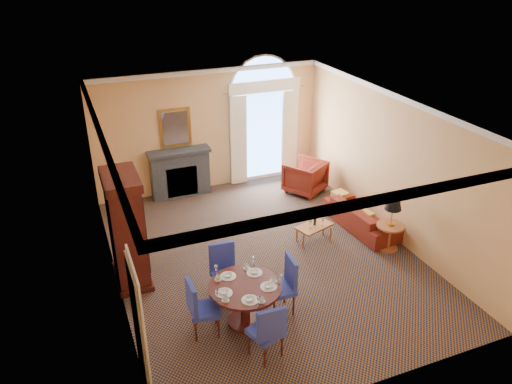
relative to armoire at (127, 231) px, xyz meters
name	(u,v)px	position (x,y,z in m)	size (l,w,h in m)	color
ground	(265,257)	(2.72, -0.27, -1.08)	(7.50, 7.50, 0.00)	black
room_envelope	(252,135)	(2.69, 0.40, 1.43)	(6.04, 7.52, 3.45)	#EBB270
armoire	(127,231)	(0.00, 0.00, 0.00)	(0.64, 1.14, 2.24)	#3E130E
dining_table	(245,295)	(1.61, -2.03, -0.49)	(1.25, 1.25, 0.99)	#3E130E
dining_chair_north	(224,267)	(1.54, -1.15, -0.47)	(0.54, 0.54, 1.07)	#27339B
dining_chair_south	(268,329)	(1.64, -2.98, -0.47)	(0.61, 0.61, 1.07)	#27339B
dining_chair_east	(285,282)	(2.39, -1.97, -0.47)	(0.51, 0.50, 1.07)	#27339B
dining_chair_west	(199,305)	(0.80, -2.02, -0.47)	(0.56, 0.56, 1.07)	#27339B
sofa	(362,217)	(5.27, 0.01, -0.79)	(2.01, 0.79, 0.59)	maroon
armchair	(305,177)	(4.91, 2.22, -0.65)	(0.92, 0.95, 0.86)	maroon
coffee_table	(314,226)	(3.97, -0.10, -0.70)	(0.89, 0.67, 0.72)	#AF6034
side_table	(392,218)	(5.32, -0.97, -0.32)	(0.59, 0.59, 1.19)	#AF6034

